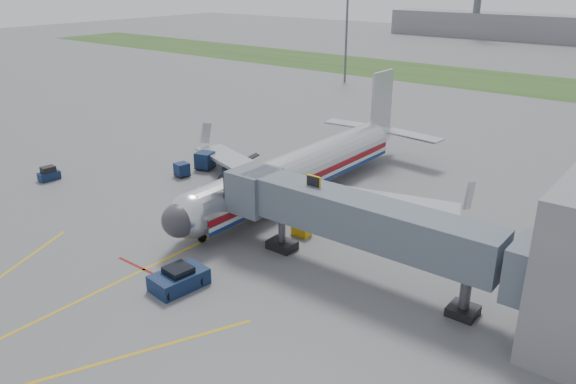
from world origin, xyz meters
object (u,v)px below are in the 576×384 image
Objects in this scene: airliner at (300,169)px; ramp_worker at (252,174)px; belt_loader at (239,170)px; pushback_tug at (179,279)px; baggage_tug at (49,174)px.

airliner is 6.47m from ramp_worker.
belt_loader is (-8.90, 0.79, -2.15)m from airliner.
belt_loader reaches higher than ramp_worker.
airliner is 8.73× the size of pushback_tug.
airliner is 19.79m from pushback_tug.
airliner is 8.52× the size of belt_loader.
airliner is 27.00m from baggage_tug.
belt_loader is 2.44× the size of ramp_worker.
ramp_worker reaches higher than baggage_tug.
pushback_tug is 21.69m from ramp_worker.
ramp_worker is at bearing -178.66° from airliner.
baggage_tug is at bearing 167.38° from pushback_tug.
belt_loader is at bearing 174.93° from airliner.
pushback_tug is 0.98× the size of belt_loader.
pushback_tug is at bearing -111.86° from ramp_worker.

